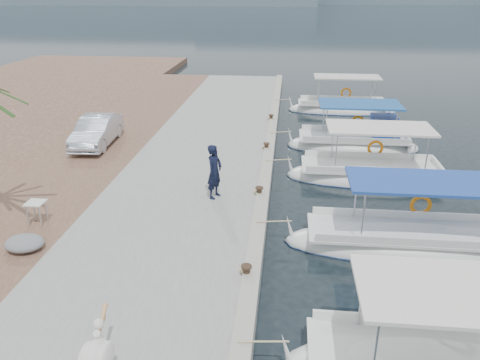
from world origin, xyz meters
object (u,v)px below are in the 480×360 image
(fisherman, at_px, (215,172))
(fishing_caique_d, at_px, (355,144))
(fishing_caique_c, at_px, (370,176))
(fishing_caique_e, at_px, (342,110))
(fishing_caique_b, at_px, (415,245))
(parked_car, at_px, (97,131))
(pelican, at_px, (97,355))

(fisherman, bearing_deg, fishing_caique_d, -16.14)
(fishing_caique_c, relative_size, fishing_caique_e, 1.03)
(fishing_caique_b, bearing_deg, parked_car, 150.45)
(fishing_caique_c, bearing_deg, fisherman, -149.57)
(fisherman, bearing_deg, fishing_caique_c, -37.94)
(fishing_caique_c, relative_size, parked_car, 1.70)
(fishing_caique_c, distance_m, parked_car, 12.38)
(pelican, bearing_deg, fishing_caique_d, 67.05)
(fisherman, distance_m, parked_car, 8.18)
(fishing_caique_c, distance_m, pelican, 13.68)
(fishing_caique_b, xyz_separation_m, fishing_caique_c, (-0.51, 5.48, 0.00))
(fishing_caique_b, xyz_separation_m, fishing_caique_d, (-0.64, 9.46, 0.07))
(fishing_caique_e, xyz_separation_m, fisherman, (-5.81, -14.57, 1.33))
(fishing_caique_e, xyz_separation_m, parked_car, (-12.13, -9.38, 1.04))
(fishing_caique_d, bearing_deg, fishing_caique_e, 89.64)
(fishing_caique_d, xyz_separation_m, fisherman, (-5.77, -7.44, 1.26))
(fishing_caique_b, distance_m, pelican, 9.73)
(pelican, bearing_deg, fishing_caique_c, 60.01)
(fishing_caique_d, height_order, parked_car, fishing_caique_d)
(fishing_caique_b, xyz_separation_m, fishing_caique_e, (-0.60, 16.59, 0.00))
(parked_car, bearing_deg, fishing_caique_b, -32.79)
(fishing_caique_b, xyz_separation_m, fisherman, (-6.41, 2.02, 1.33))
(fishing_caique_c, height_order, fishing_caique_e, same)
(fishing_caique_d, xyz_separation_m, pelican, (-6.69, -15.80, 0.87))
(fisherman, bearing_deg, pelican, -164.65)
(fishing_caique_b, height_order, fishing_caique_e, same)
(pelican, xyz_separation_m, parked_car, (-5.40, 13.55, 0.10))
(fishing_caique_b, distance_m, parked_car, 14.67)
(fishing_caique_e, bearing_deg, parked_car, -142.29)
(fishing_caique_b, relative_size, pelican, 5.56)
(fishing_caique_e, xyz_separation_m, pelican, (-6.73, -22.93, 0.94))
(pelican, distance_m, fisherman, 8.41)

